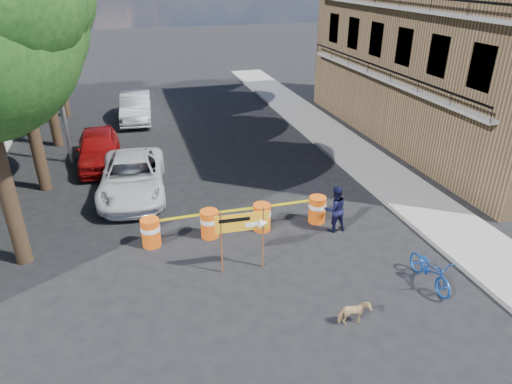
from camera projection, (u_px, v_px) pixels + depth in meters
ground at (270, 261)px, 13.15m from camera, size 120.00×120.00×0.00m
sidewalk_east at (364, 161)px, 19.83m from camera, size 2.40×40.00×0.15m
apartment_building at (473, 8)px, 20.39m from camera, size 8.00×16.00×12.00m
tree_mid_a at (11, 23)px, 14.86m from camera, size 5.25×5.00×8.68m
streetlamp at (55, 59)px, 17.93m from camera, size 1.25×0.18×8.00m
barrel_far_left at (151, 232)px, 13.71m from camera, size 0.58×0.58×0.90m
barrel_mid_left at (210, 223)px, 14.18m from camera, size 0.58×0.58×0.90m
barrel_mid_right at (262, 217)px, 14.56m from camera, size 0.58×0.58×0.90m
barrel_far_right at (317, 209)px, 15.03m from camera, size 0.58×0.58×0.90m
detour_sign at (249, 226)px, 12.22m from camera, size 1.47×0.28×1.90m
pedestrian at (335, 209)px, 14.39m from camera, size 0.77×0.61×1.55m
bicycle at (433, 257)px, 11.84m from camera, size 0.61×0.92×1.74m
dog at (354, 314)px, 10.70m from camera, size 0.75×0.34×0.63m
suv_white at (132, 177)px, 16.81m from camera, size 2.71×5.14×1.38m
sedan_red at (99, 148)px, 19.33m from camera, size 1.84×4.38×1.48m
sedan_silver at (136, 107)px, 25.08m from camera, size 1.90×4.63×1.49m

